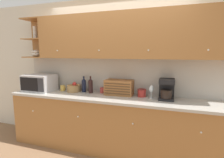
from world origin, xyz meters
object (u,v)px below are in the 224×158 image
(mug_blue_second, at_px, (103,90))
(bread_box, at_px, (119,87))
(storage_canister, at_px, (142,93))
(second_wine_bottle, at_px, (91,85))
(mug, at_px, (63,88))
(wine_glass, at_px, (151,89))
(coffee_maker, at_px, (167,89))
(wine_bottle, at_px, (84,85))
(microwave, at_px, (40,83))
(fruit_basket, at_px, (74,88))

(mug_blue_second, xyz_separation_m, bread_box, (0.32, -0.06, 0.08))
(storage_canister, bearing_deg, second_wine_bottle, -179.19)
(mug, distance_m, wine_glass, 1.64)
(bread_box, bearing_deg, wine_glass, -4.61)
(storage_canister, xyz_separation_m, coffee_maker, (0.39, -0.04, 0.10))
(mug, height_order, wine_bottle, wine_bottle)
(microwave, height_order, mug, microwave)
(microwave, height_order, wine_glass, microwave)
(wine_bottle, bearing_deg, mug_blue_second, 6.87)
(second_wine_bottle, distance_m, storage_canister, 0.92)
(mug_blue_second, xyz_separation_m, wine_glass, (0.87, -0.10, 0.09))
(second_wine_bottle, distance_m, wine_glass, 1.07)
(second_wine_bottle, bearing_deg, mug_blue_second, 18.71)
(fruit_basket, distance_m, mug_blue_second, 0.55)
(wine_bottle, distance_m, wine_glass, 1.22)
(fruit_basket, relative_size, coffee_maker, 0.75)
(microwave, height_order, bread_box, microwave)
(mug, bearing_deg, mug_blue_second, 6.27)
(mug_blue_second, bearing_deg, microwave, -170.48)
(wine_glass, height_order, coffee_maker, coffee_maker)
(microwave, bearing_deg, coffee_maker, 2.60)
(fruit_basket, relative_size, mug_blue_second, 2.51)
(second_wine_bottle, xyz_separation_m, coffee_maker, (1.30, -0.03, 0.02))
(mug_blue_second, bearing_deg, second_wine_bottle, -161.29)
(wine_bottle, relative_size, storage_canister, 2.08)
(microwave, height_order, coffee_maker, coffee_maker)
(fruit_basket, xyz_separation_m, wine_bottle, (0.19, 0.04, 0.07))
(storage_canister, bearing_deg, fruit_basket, -179.00)
(mug_blue_second, distance_m, wine_glass, 0.88)
(mug_blue_second, xyz_separation_m, storage_canister, (0.71, -0.06, 0.01))
(storage_canister, bearing_deg, mug_blue_second, 175.57)
(microwave, xyz_separation_m, wine_glass, (2.07, 0.10, -0.01))
(storage_canister, distance_m, coffee_maker, 0.40)
(bread_box, height_order, storage_canister, bread_box)
(mug, relative_size, coffee_maker, 0.33)
(mug, xyz_separation_m, wine_glass, (1.64, -0.01, 0.09))
(coffee_maker, bearing_deg, wine_bottle, 177.82)
(mug, distance_m, wine_bottle, 0.43)
(microwave, xyz_separation_m, fruit_basket, (0.66, 0.12, -0.09))
(microwave, xyz_separation_m, mug_blue_second, (1.20, 0.20, -0.10))
(microwave, bearing_deg, fruit_basket, 10.68)
(wine_glass, bearing_deg, second_wine_bottle, 178.31)
(mug, relative_size, bread_box, 0.22)
(microwave, height_order, wine_bottle, microwave)
(mug, distance_m, coffee_maker, 1.87)
(second_wine_bottle, bearing_deg, fruit_basket, -178.49)
(second_wine_bottle, distance_m, bread_box, 0.53)
(second_wine_bottle, bearing_deg, mug, -178.32)
(wine_glass, bearing_deg, coffee_maker, 0.67)
(second_wine_bottle, distance_m, mug_blue_second, 0.23)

